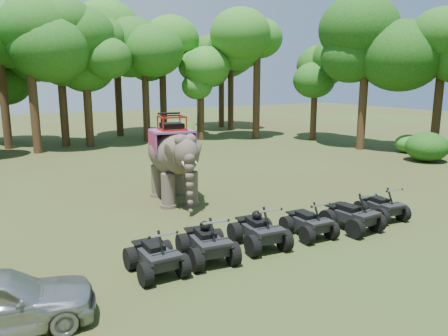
{
  "coord_description": "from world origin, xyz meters",
  "views": [
    {
      "loc": [
        -7.77,
        -12.28,
        5.16
      ],
      "look_at": [
        0.0,
        1.2,
        1.9
      ],
      "focal_mm": 35.0,
      "sensor_mm": 36.0,
      "label": 1
    }
  ],
  "objects_px": {
    "atv_3": "(309,218)",
    "atv_4": "(352,211)",
    "atv_2": "(259,225)",
    "atv_5": "(382,202)",
    "atv_0": "(156,250)",
    "atv_1": "(207,237)",
    "elephant": "(173,158)"
  },
  "relations": [
    {
      "from": "elephant",
      "to": "atv_0",
      "type": "distance_m",
      "value": 7.11
    },
    {
      "from": "elephant",
      "to": "atv_3",
      "type": "bearing_deg",
      "value": -62.37
    },
    {
      "from": "elephant",
      "to": "atv_4",
      "type": "height_order",
      "value": "elephant"
    },
    {
      "from": "atv_0",
      "to": "atv_4",
      "type": "distance_m",
      "value": 7.06
    },
    {
      "from": "elephant",
      "to": "atv_2",
      "type": "xyz_separation_m",
      "value": [
        0.21,
        -6.06,
        -1.15
      ]
    },
    {
      "from": "atv_1",
      "to": "atv_5",
      "type": "bearing_deg",
      "value": 7.12
    },
    {
      "from": "elephant",
      "to": "atv_5",
      "type": "bearing_deg",
      "value": -38.49
    },
    {
      "from": "elephant",
      "to": "atv_1",
      "type": "xyz_separation_m",
      "value": [
        -1.65,
        -6.15,
        -1.15
      ]
    },
    {
      "from": "atv_0",
      "to": "atv_5",
      "type": "distance_m",
      "value": 8.92
    },
    {
      "from": "atv_0",
      "to": "atv_5",
      "type": "relative_size",
      "value": 1.04
    },
    {
      "from": "elephant",
      "to": "atv_4",
      "type": "bearing_deg",
      "value": -50.74
    },
    {
      "from": "atv_0",
      "to": "atv_1",
      "type": "distance_m",
      "value": 1.59
    },
    {
      "from": "atv_2",
      "to": "atv_4",
      "type": "xyz_separation_m",
      "value": [
        3.61,
        -0.34,
        -0.0
      ]
    },
    {
      "from": "atv_2",
      "to": "atv_5",
      "type": "distance_m",
      "value": 5.47
    },
    {
      "from": "atv_0",
      "to": "atv_1",
      "type": "relative_size",
      "value": 0.95
    },
    {
      "from": "atv_4",
      "to": "atv_2",
      "type": "bearing_deg",
      "value": 170.31
    },
    {
      "from": "atv_2",
      "to": "atv_5",
      "type": "bearing_deg",
      "value": 5.24
    },
    {
      "from": "atv_3",
      "to": "atv_1",
      "type": "bearing_deg",
      "value": -177.4
    },
    {
      "from": "elephant",
      "to": "atv_5",
      "type": "distance_m",
      "value": 8.4
    },
    {
      "from": "atv_0",
      "to": "atv_1",
      "type": "height_order",
      "value": "atv_1"
    },
    {
      "from": "atv_0",
      "to": "atv_1",
      "type": "xyz_separation_m",
      "value": [
        1.58,
        0.07,
        0.03
      ]
    },
    {
      "from": "atv_1",
      "to": "elephant",
      "type": "bearing_deg",
      "value": 81.45
    },
    {
      "from": "atv_3",
      "to": "atv_0",
      "type": "bearing_deg",
      "value": -176.77
    },
    {
      "from": "elephant",
      "to": "atv_0",
      "type": "relative_size",
      "value": 2.5
    },
    {
      "from": "atv_0",
      "to": "atv_3",
      "type": "xyz_separation_m",
      "value": [
        5.37,
        0.09,
        -0.03
      ]
    },
    {
      "from": "elephant",
      "to": "atv_3",
      "type": "xyz_separation_m",
      "value": [
        2.14,
        -6.13,
        -1.21
      ]
    },
    {
      "from": "atv_5",
      "to": "atv_4",
      "type": "bearing_deg",
      "value": -164.44
    },
    {
      "from": "atv_1",
      "to": "atv_4",
      "type": "relative_size",
      "value": 1.0
    },
    {
      "from": "atv_1",
      "to": "atv_4",
      "type": "distance_m",
      "value": 5.48
    },
    {
      "from": "elephant",
      "to": "atv_1",
      "type": "bearing_deg",
      "value": -96.62
    },
    {
      "from": "atv_1",
      "to": "atv_2",
      "type": "bearing_deg",
      "value": 9.24
    },
    {
      "from": "atv_3",
      "to": "atv_4",
      "type": "xyz_separation_m",
      "value": [
        1.68,
        -0.27,
        0.06
      ]
    }
  ]
}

